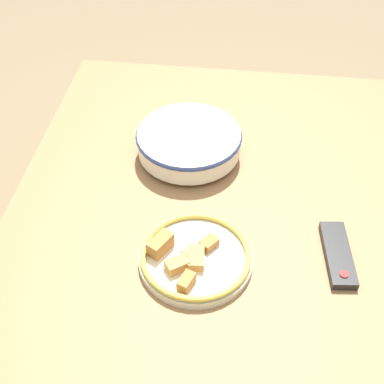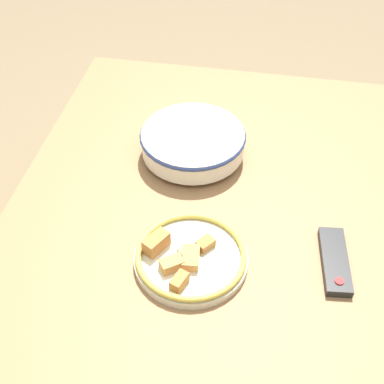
# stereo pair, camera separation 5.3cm
# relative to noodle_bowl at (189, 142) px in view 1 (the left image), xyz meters

# --- Properties ---
(ground_plane) EXTENTS (8.00, 8.00, 0.00)m
(ground_plane) POSITION_rel_noodle_bowl_xyz_m (0.14, 0.10, -0.75)
(ground_plane) COLOR #7F6B4C
(dining_table) EXTENTS (1.18, 1.05, 0.71)m
(dining_table) POSITION_rel_noodle_bowl_xyz_m (0.14, 0.10, -0.12)
(dining_table) COLOR olive
(dining_table) RESTS_ON ground_plane
(noodle_bowl) EXTENTS (0.28, 0.28, 0.08)m
(noodle_bowl) POSITION_rel_noodle_bowl_xyz_m (0.00, 0.00, 0.00)
(noodle_bowl) COLOR silver
(noodle_bowl) RESTS_ON dining_table
(food_plate) EXTENTS (0.26, 0.26, 0.05)m
(food_plate) POSITION_rel_noodle_bowl_xyz_m (0.37, 0.06, -0.03)
(food_plate) COLOR beige
(food_plate) RESTS_ON dining_table
(tv_remote) EXTENTS (0.19, 0.08, 0.02)m
(tv_remote) POSITION_rel_noodle_bowl_xyz_m (0.31, 0.38, -0.03)
(tv_remote) COLOR black
(tv_remote) RESTS_ON dining_table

